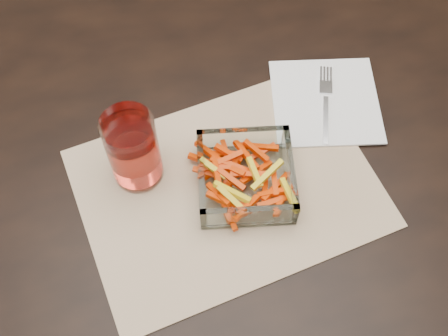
{
  "coord_description": "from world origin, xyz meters",
  "views": [
    {
      "loc": [
        -0.18,
        -0.47,
        1.53
      ],
      "look_at": [
        -0.08,
        -0.06,
        0.78
      ],
      "focal_mm": 45.0,
      "sensor_mm": 36.0,
      "label": 1
    }
  ],
  "objects": [
    {
      "name": "fork",
      "position": [
        0.12,
        0.03,
        0.76
      ],
      "size": [
        0.07,
        0.16,
        0.0
      ],
      "rotation": [
        0.0,
        0.0,
        -0.34
      ],
      "color": "silver",
      "rests_on": "napkin"
    },
    {
      "name": "napkin",
      "position": [
        0.12,
        0.04,
        0.76
      ],
      "size": [
        0.21,
        0.21,
        0.0
      ],
      "primitive_type": "cube",
      "rotation": [
        0.0,
        0.0,
        -0.2
      ],
      "color": "white",
      "rests_on": "placemat"
    },
    {
      "name": "tumbler",
      "position": [
        -0.21,
        -0.02,
        0.82
      ],
      "size": [
        0.08,
        0.08,
        0.14
      ],
      "color": "white",
      "rests_on": "placemat"
    },
    {
      "name": "placemat",
      "position": [
        -0.08,
        -0.08,
        0.75
      ],
      "size": [
        0.5,
        0.39,
        0.0
      ],
      "primitive_type": "cube",
      "rotation": [
        0.0,
        0.0,
        0.15
      ],
      "color": "tan",
      "rests_on": "dining_table"
    },
    {
      "name": "glass_bowl",
      "position": [
        -0.05,
        -0.08,
        0.78
      ],
      "size": [
        0.17,
        0.17,
        0.06
      ],
      "rotation": [
        0.0,
        0.0,
        -0.18
      ],
      "color": "white",
      "rests_on": "placemat"
    },
    {
      "name": "dining_table",
      "position": [
        0.0,
        0.0,
        0.66
      ],
      "size": [
        1.6,
        0.9,
        0.75
      ],
      "color": "black",
      "rests_on": "ground"
    }
  ]
}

